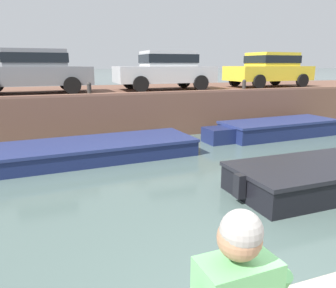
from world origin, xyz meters
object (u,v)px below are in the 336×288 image
(car_centre_silver, at_px, (166,69))
(car_right_inner_yellow, at_px, (270,68))
(car_left_inner_grey, at_px, (33,69))
(mooring_bollard_mid, at_px, (89,89))
(boat_moored_east_navy, at_px, (274,129))
(mooring_bollard_east, at_px, (244,85))
(boat_moored_central_navy, at_px, (87,151))

(car_centre_silver, distance_m, car_right_inner_yellow, 5.14)
(car_left_inner_grey, height_order, car_centre_silver, same)
(mooring_bollard_mid, bearing_deg, boat_moored_east_navy, -14.45)
(boat_moored_east_navy, distance_m, mooring_bollard_east, 2.22)
(boat_moored_east_navy, xyz_separation_m, mooring_bollard_mid, (-6.28, 1.62, 1.49))
(car_left_inner_grey, distance_m, mooring_bollard_mid, 2.50)
(mooring_bollard_east, bearing_deg, car_right_inner_yellow, 34.80)
(car_left_inner_grey, height_order, mooring_bollard_mid, car_left_inner_grey)
(boat_moored_east_navy, distance_m, car_left_inner_grey, 8.91)
(boat_moored_central_navy, distance_m, mooring_bollard_east, 6.95)
(car_centre_silver, height_order, car_right_inner_yellow, same)
(car_centre_silver, bearing_deg, boat_moored_east_navy, -48.49)
(car_right_inner_yellow, bearing_deg, boat_moored_east_navy, -123.10)
(car_left_inner_grey, relative_size, mooring_bollard_mid, 9.40)
(boat_moored_central_navy, relative_size, car_right_inner_yellow, 1.66)
(mooring_bollard_mid, height_order, mooring_bollard_east, same)
(boat_moored_east_navy, distance_m, car_right_inner_yellow, 4.51)
(boat_moored_central_navy, xyz_separation_m, mooring_bollard_mid, (0.43, 2.21, 1.54))
(car_centre_silver, xyz_separation_m, mooring_bollard_mid, (-3.32, -1.72, -0.61))
(mooring_bollard_mid, xyz_separation_m, mooring_bollard_east, (5.97, 0.00, 0.00))
(boat_moored_east_navy, xyz_separation_m, car_right_inner_yellow, (2.18, 3.34, 2.09))
(boat_moored_east_navy, relative_size, car_left_inner_grey, 1.25)
(mooring_bollard_mid, bearing_deg, mooring_bollard_east, 0.00)
(boat_moored_central_navy, bearing_deg, car_centre_silver, 46.34)
(car_left_inner_grey, relative_size, mooring_bollard_east, 9.40)
(boat_moored_east_navy, bearing_deg, mooring_bollard_mid, 165.55)
(car_centre_silver, height_order, mooring_bollard_mid, car_centre_silver)
(car_right_inner_yellow, bearing_deg, mooring_bollard_mid, -168.47)
(car_centre_silver, bearing_deg, mooring_bollard_east, -33.00)
(boat_moored_central_navy, xyz_separation_m, car_centre_silver, (3.75, 3.93, 2.15))
(mooring_bollard_mid, bearing_deg, car_right_inner_yellow, 11.53)
(boat_moored_east_navy, xyz_separation_m, car_left_inner_grey, (-7.99, 3.34, 2.09))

